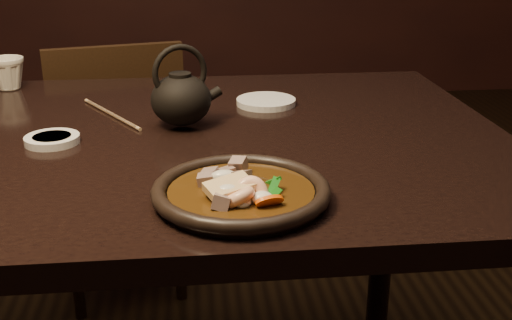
{
  "coord_description": "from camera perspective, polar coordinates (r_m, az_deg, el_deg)",
  "views": [
    {
      "loc": [
        0.22,
        -1.12,
        1.12
      ],
      "look_at": [
        0.31,
        -0.27,
        0.8
      ],
      "focal_mm": 45.0,
      "sensor_mm": 36.0,
      "label": 1
    }
  ],
  "objects": [
    {
      "name": "stirfry",
      "position": [
        0.89,
        -1.49,
        -2.78
      ],
      "size": [
        0.12,
        0.16,
        0.05
      ],
      "color": "#351F09",
      "rests_on": "plate"
    },
    {
      "name": "plate",
      "position": [
        0.89,
        -1.33,
        -2.88
      ],
      "size": [
        0.25,
        0.25,
        0.03
      ],
      "color": "black",
      "rests_on": "table"
    },
    {
      "name": "table",
      "position": [
        1.22,
        -15.98,
        -1.53
      ],
      "size": [
        1.6,
        0.9,
        0.75
      ],
      "color": "black",
      "rests_on": "floor"
    },
    {
      "name": "saucer_right",
      "position": [
        1.36,
        0.89,
        5.2
      ],
      "size": [
        0.13,
        0.13,
        0.01
      ],
      "primitive_type": "cylinder",
      "color": "silver",
      "rests_on": "table"
    },
    {
      "name": "chair",
      "position": [
        1.94,
        -12.19,
        -0.29
      ],
      "size": [
        0.46,
        0.46,
        0.81
      ],
      "rotation": [
        0.0,
        0.0,
        3.37
      ],
      "color": "black",
      "rests_on": "floor"
    },
    {
      "name": "tea_cup",
      "position": [
        1.58,
        -21.23,
        7.28
      ],
      "size": [
        0.1,
        0.1,
        0.08
      ],
      "primitive_type": "imported",
      "rotation": [
        0.0,
        0.0,
        0.35
      ],
      "color": "beige",
      "rests_on": "table"
    },
    {
      "name": "soy_dish",
      "position": [
        1.18,
        -17.67,
        1.75
      ],
      "size": [
        0.1,
        0.1,
        0.01
      ],
      "primitive_type": "cylinder",
      "color": "silver",
      "rests_on": "table"
    },
    {
      "name": "teapot",
      "position": [
        1.21,
        -6.66,
        5.59
      ],
      "size": [
        0.14,
        0.11,
        0.15
      ],
      "rotation": [
        0.0,
        0.0,
        0.32
      ],
      "color": "black",
      "rests_on": "table"
    },
    {
      "name": "chopsticks",
      "position": [
        1.31,
        -12.75,
        4.02
      ],
      "size": [
        0.13,
        0.22,
        0.01
      ],
      "rotation": [
        0.0,
        0.0,
        0.54
      ],
      "color": "tan",
      "rests_on": "table"
    }
  ]
}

